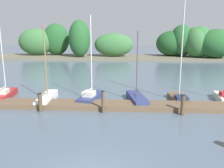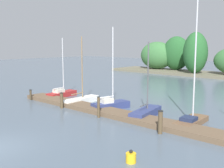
{
  "view_description": "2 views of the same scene",
  "coord_description": "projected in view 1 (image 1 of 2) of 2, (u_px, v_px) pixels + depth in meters",
  "views": [
    {
      "loc": [
        1.27,
        -7.47,
        5.6
      ],
      "look_at": [
        0.22,
        10.68,
        1.44
      ],
      "focal_mm": 38.43,
      "sensor_mm": 36.0,
      "label": 1
    },
    {
      "loc": [
        13.74,
        -5.78,
        5.29
      ],
      "look_at": [
        -1.79,
        11.19,
        1.99
      ],
      "focal_mm": 44.48,
      "sensor_mm": 36.0,
      "label": 2
    }
  ],
  "objects": [
    {
      "name": "mooring_piling_3",
      "position": [
        183.0,
        105.0,
        15.88
      ],
      "size": [
        0.31,
        0.31,
        1.41
      ],
      "color": "#4C3D28",
      "rests_on": "ground"
    },
    {
      "name": "mooring_piling_2",
      "position": [
        103.0,
        102.0,
        16.28
      ],
      "size": [
        0.23,
        0.23,
        1.55
      ],
      "color": "#4C3D28",
      "rests_on": "ground"
    },
    {
      "name": "mooring_piling_1",
      "position": [
        40.0,
        102.0,
        16.56
      ],
      "size": [
        0.31,
        0.31,
        1.33
      ],
      "color": "#4C3D28",
      "rests_on": "ground"
    },
    {
      "name": "sailboat_4",
      "position": [
        179.0,
        97.0,
        18.96
      ],
      "size": [
        1.4,
        3.61,
        8.32
      ],
      "rotation": [
        0.0,
        0.0,
        1.64
      ],
      "color": "brown",
      "rests_on": "ground"
    },
    {
      "name": "sailboat_3",
      "position": [
        137.0,
        98.0,
        18.78
      ],
      "size": [
        1.71,
        3.93,
        5.48
      ],
      "rotation": [
        0.0,
        0.0,
        1.77
      ],
      "color": "navy",
      "rests_on": "ground"
    },
    {
      "name": "sailboat_5",
      "position": [
        224.0,
        97.0,
        19.25
      ],
      "size": [
        1.44,
        3.17,
        5.07
      ],
      "rotation": [
        0.0,
        0.0,
        1.48
      ],
      "color": "silver",
      "rests_on": "ground"
    },
    {
      "name": "sailboat_2",
      "position": [
        91.0,
        97.0,
        19.02
      ],
      "size": [
        1.82,
        3.51,
        6.67
      ],
      "rotation": [
        0.0,
        0.0,
        1.33
      ],
      "color": "navy",
      "rests_on": "ground"
    },
    {
      "name": "sailboat_1",
      "position": [
        47.0,
        97.0,
        19.09
      ],
      "size": [
        1.21,
        4.22,
        5.98
      ],
      "rotation": [
        0.0,
        0.0,
        1.64
      ],
      "color": "white",
      "rests_on": "ground"
    },
    {
      "name": "sailboat_0",
      "position": [
        5.0,
        93.0,
        20.04
      ],
      "size": [
        1.42,
        3.63,
        5.93
      ],
      "rotation": [
        0.0,
        0.0,
        1.69
      ],
      "color": "maroon",
      "rests_on": "ground"
    },
    {
      "name": "dock_pier",
      "position": [
        108.0,
        105.0,
        17.55
      ],
      "size": [
        20.97,
        1.8,
        0.35
      ],
      "color": "brown",
      "rests_on": "ground"
    },
    {
      "name": "far_shore",
      "position": [
        138.0,
        44.0,
        46.65
      ],
      "size": [
        49.29,
        8.93,
        7.36
      ],
      "color": "#66604C",
      "rests_on": "ground"
    }
  ]
}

